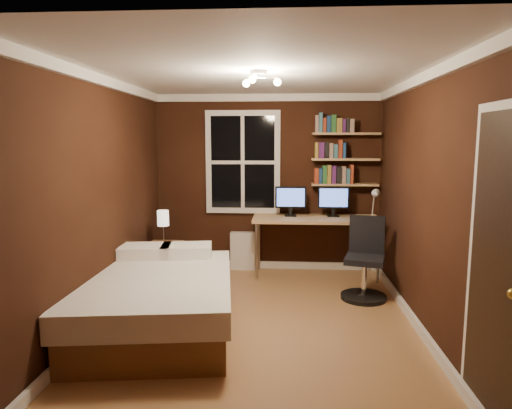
# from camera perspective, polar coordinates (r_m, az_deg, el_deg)

# --- Properties ---
(floor) EXTENTS (4.20, 4.20, 0.00)m
(floor) POSITION_cam_1_polar(r_m,az_deg,el_deg) (4.81, 0.38, -14.76)
(floor) COLOR olive
(floor) RESTS_ON ground
(wall_back) EXTENTS (3.20, 0.04, 2.50)m
(wall_back) POSITION_cam_1_polar(r_m,az_deg,el_deg) (6.56, 1.44, 2.68)
(wall_back) COLOR black
(wall_back) RESTS_ON ground
(wall_left) EXTENTS (0.04, 4.20, 2.50)m
(wall_left) POSITION_cam_1_polar(r_m,az_deg,el_deg) (4.83, -18.90, 0.33)
(wall_left) COLOR black
(wall_left) RESTS_ON ground
(wall_right) EXTENTS (0.04, 4.20, 2.50)m
(wall_right) POSITION_cam_1_polar(r_m,az_deg,el_deg) (4.67, 20.42, -0.01)
(wall_right) COLOR black
(wall_right) RESTS_ON ground
(ceiling) EXTENTS (3.20, 4.20, 0.02)m
(ceiling) POSITION_cam_1_polar(r_m,az_deg,el_deg) (4.48, 0.41, 16.23)
(ceiling) COLOR white
(ceiling) RESTS_ON wall_back
(window) EXTENTS (1.06, 0.06, 1.46)m
(window) POSITION_cam_1_polar(r_m,az_deg,el_deg) (6.52, -1.65, 5.30)
(window) COLOR silver
(window) RESTS_ON wall_back
(door) EXTENTS (0.03, 0.82, 2.05)m
(door) POSITION_cam_1_polar(r_m,az_deg,el_deg) (3.28, 27.87, -7.72)
(door) COLOR black
(door) RESTS_ON ground
(ceiling_fixture) EXTENTS (0.44, 0.44, 0.18)m
(ceiling_fixture) POSITION_cam_1_polar(r_m,az_deg,el_deg) (4.36, 0.33, 15.11)
(ceiling_fixture) COLOR beige
(ceiling_fixture) RESTS_ON ceiling
(bookshelf_lower) EXTENTS (0.92, 0.22, 0.03)m
(bookshelf_lower) POSITION_cam_1_polar(r_m,az_deg,el_deg) (6.49, 10.99, 2.48)
(bookshelf_lower) COLOR tan
(bookshelf_lower) RESTS_ON wall_back
(books_row_lower) EXTENTS (0.54, 0.16, 0.23)m
(books_row_lower) POSITION_cam_1_polar(r_m,az_deg,el_deg) (6.48, 11.02, 3.62)
(books_row_lower) COLOR maroon
(books_row_lower) RESTS_ON bookshelf_lower
(bookshelf_middle) EXTENTS (0.92, 0.22, 0.03)m
(bookshelf_middle) POSITION_cam_1_polar(r_m,az_deg,el_deg) (6.46, 11.07, 5.57)
(bookshelf_middle) COLOR tan
(bookshelf_middle) RESTS_ON wall_back
(books_row_middle) EXTENTS (0.42, 0.16, 0.23)m
(books_row_middle) POSITION_cam_1_polar(r_m,az_deg,el_deg) (6.46, 11.10, 6.72)
(books_row_middle) COLOR navy
(books_row_middle) RESTS_ON bookshelf_middle
(bookshelf_upper) EXTENTS (0.92, 0.22, 0.03)m
(bookshelf_upper) POSITION_cam_1_polar(r_m,az_deg,el_deg) (6.46, 11.15, 8.67)
(bookshelf_upper) COLOR tan
(bookshelf_upper) RESTS_ON wall_back
(books_row_upper) EXTENTS (0.54, 0.16, 0.23)m
(books_row_upper) POSITION_cam_1_polar(r_m,az_deg,el_deg) (6.46, 11.19, 9.82)
(books_row_upper) COLOR #285F2D
(books_row_upper) RESTS_ON bookshelf_upper
(bed) EXTENTS (1.69, 2.17, 0.68)m
(bed) POSITION_cam_1_polar(r_m,az_deg,el_deg) (4.72, -12.24, -11.60)
(bed) COLOR brown
(bed) RESTS_ON ground
(nightstand) EXTENTS (0.45, 0.45, 0.53)m
(nightstand) POSITION_cam_1_polar(r_m,az_deg,el_deg) (6.17, -11.39, -7.16)
(nightstand) COLOR brown
(nightstand) RESTS_ON ground
(bedside_lamp) EXTENTS (0.15, 0.15, 0.44)m
(bedside_lamp) POSITION_cam_1_polar(r_m,az_deg,el_deg) (6.06, -11.51, -2.77)
(bedside_lamp) COLOR beige
(bedside_lamp) RESTS_ON nightstand
(radiator) EXTENTS (0.36, 0.13, 0.55)m
(radiator) POSITION_cam_1_polar(r_m,az_deg,el_deg) (6.64, -1.63, -5.81)
(radiator) COLOR silver
(radiator) RESTS_ON ground
(desk) EXTENTS (1.72, 0.64, 0.82)m
(desk) POSITION_cam_1_polar(r_m,az_deg,el_deg) (6.29, 7.49, -2.14)
(desk) COLOR tan
(desk) RESTS_ON ground
(monitor_left) EXTENTS (0.43, 0.12, 0.41)m
(monitor_left) POSITION_cam_1_polar(r_m,az_deg,el_deg) (6.32, 4.35, 0.39)
(monitor_left) COLOR black
(monitor_left) RESTS_ON desk
(monitor_right) EXTENTS (0.43, 0.12, 0.41)m
(monitor_right) POSITION_cam_1_polar(r_m,az_deg,el_deg) (6.36, 9.65, 0.34)
(monitor_right) COLOR black
(monitor_right) RESTS_ON desk
(desk_lamp) EXTENTS (0.14, 0.32, 0.44)m
(desk_lamp) POSITION_cam_1_polar(r_m,az_deg,el_deg) (6.19, 14.58, 0.12)
(desk_lamp) COLOR silver
(desk_lamp) RESTS_ON desk
(office_chair) EXTENTS (0.53, 0.53, 0.97)m
(office_chair) POSITION_cam_1_polar(r_m,az_deg,el_deg) (5.59, 13.43, -7.72)
(office_chair) COLOR black
(office_chair) RESTS_ON ground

